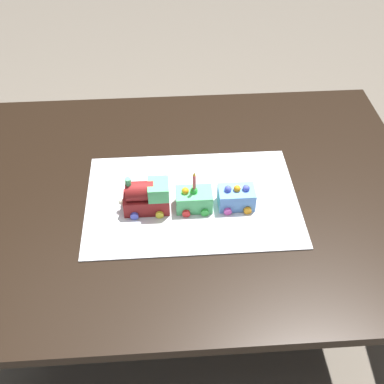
% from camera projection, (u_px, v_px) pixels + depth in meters
% --- Properties ---
extents(ground_plane, '(8.00, 8.00, 0.00)m').
position_uv_depth(ground_plane, '(186.00, 323.00, 1.89)').
color(ground_plane, '#6B6054').
extents(dining_table, '(1.40, 1.00, 0.74)m').
position_uv_depth(dining_table, '(185.00, 215.00, 1.45)').
color(dining_table, black).
rests_on(dining_table, ground).
extents(cake_board, '(0.60, 0.40, 0.00)m').
position_uv_depth(cake_board, '(192.00, 200.00, 1.34)').
color(cake_board, silver).
rests_on(cake_board, dining_table).
extents(cake_locomotive, '(0.14, 0.08, 0.12)m').
position_uv_depth(cake_locomotive, '(147.00, 197.00, 1.28)').
color(cake_locomotive, maroon).
rests_on(cake_locomotive, cake_board).
extents(cake_car_gondola_mint_green, '(0.10, 0.08, 0.07)m').
position_uv_depth(cake_car_gondola_mint_green, '(194.00, 199.00, 1.30)').
color(cake_car_gondola_mint_green, '#59CC7A').
rests_on(cake_car_gondola_mint_green, cake_board).
extents(cake_car_flatbed_sky_blue, '(0.10, 0.08, 0.07)m').
position_uv_depth(cake_car_flatbed_sky_blue, '(236.00, 197.00, 1.31)').
color(cake_car_flatbed_sky_blue, '#669EEA').
rests_on(cake_car_flatbed_sky_blue, cake_board).
extents(birthday_candle, '(0.01, 0.01, 0.06)m').
position_uv_depth(birthday_candle, '(194.00, 180.00, 1.25)').
color(birthday_candle, '#F24C59').
rests_on(birthday_candle, cake_car_gondola_mint_green).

